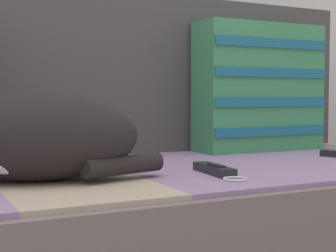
% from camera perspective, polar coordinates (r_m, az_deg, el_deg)
% --- Properties ---
extents(sofa_backrest, '(2.10, 0.14, 0.47)m').
position_cam_1_polar(sofa_backrest, '(1.47, -15.79, 5.78)').
color(sofa_backrest, '#474242').
rests_on(sofa_backrest, couch).
extents(throw_pillow_striped, '(0.41, 0.14, 0.39)m').
position_cam_1_polar(throw_pillow_striped, '(1.62, 10.06, 4.21)').
color(throw_pillow_striped, '#3D8956').
rests_on(throw_pillow_striped, couch).
extents(sleeping_cat, '(0.47, 0.27, 0.18)m').
position_cam_1_polar(sleeping_cat, '(1.04, -15.35, -1.46)').
color(sleeping_cat, black).
rests_on(sleeping_cat, couch).
extents(game_remote_far, '(0.06, 0.20, 0.02)m').
position_cam_1_polar(game_remote_far, '(1.12, 5.29, -4.89)').
color(game_remote_far, black).
rests_on(game_remote_far, couch).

